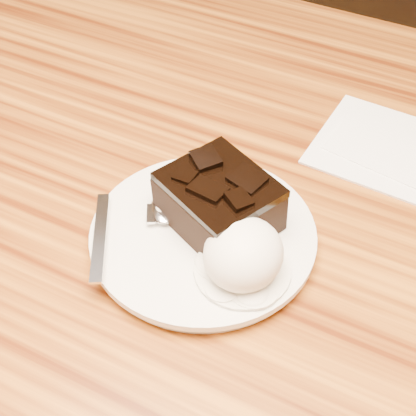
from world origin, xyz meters
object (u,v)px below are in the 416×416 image
at_px(napkin, 381,146).
at_px(plate, 203,238).
at_px(spoon, 164,210).
at_px(dining_table, 160,349).
at_px(brownie, 219,204).
at_px(ice_cream_scoop, 243,254).

bearing_deg(napkin, plate, -117.08).
bearing_deg(napkin, spoon, -126.16).
xyz_separation_m(dining_table, plate, (0.11, -0.08, 0.38)).
height_order(dining_table, brownie, brownie).
bearing_deg(napkin, dining_table, -148.23).
height_order(dining_table, plate, plate).
height_order(plate, brownie, brownie).
distance_m(brownie, spoon, 0.06).
relative_size(brownie, ice_cream_scoop, 1.31).
height_order(dining_table, ice_cream_scoop, ice_cream_scoop).
relative_size(dining_table, ice_cream_scoop, 16.48).
bearing_deg(dining_table, spoon, -45.58).
distance_m(plate, brownie, 0.04).
bearing_deg(plate, spoon, 174.66).
height_order(plate, napkin, plate).
distance_m(dining_table, plate, 0.41).
xyz_separation_m(plate, napkin, (0.11, 0.21, -0.01)).
distance_m(plate, napkin, 0.24).
bearing_deg(spoon, napkin, 24.06).
bearing_deg(dining_table, brownie, -24.90).
bearing_deg(brownie, plate, -108.08).
height_order(ice_cream_scoop, napkin, ice_cream_scoop).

